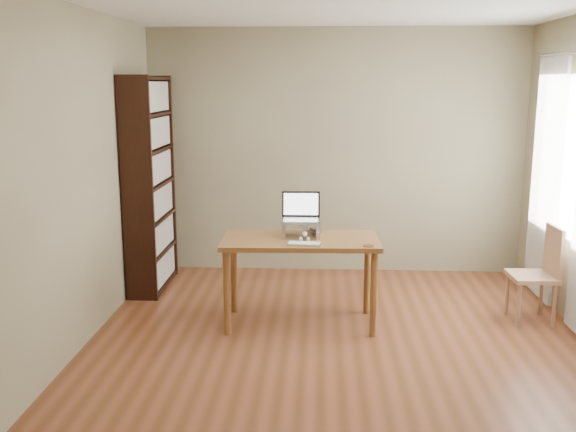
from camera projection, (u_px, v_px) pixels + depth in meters
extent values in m
cube|color=#5B3018|center=(339.00, 353.00, 4.92)|extent=(4.00, 4.50, 0.02)
cube|color=#7F7055|center=(335.00, 152.00, 6.86)|extent=(4.00, 0.02, 2.60)
cube|color=#7F7055|center=(361.00, 276.00, 2.44)|extent=(4.00, 0.02, 2.60)
cube|color=#7F7055|center=(70.00, 183.00, 4.75)|extent=(0.02, 4.50, 2.60)
cube|color=black|center=(137.00, 191.00, 5.89)|extent=(0.30, 0.04, 2.10)
cube|color=black|center=(160.00, 178.00, 6.73)|extent=(0.30, 0.04, 2.10)
cube|color=black|center=(135.00, 184.00, 6.32)|extent=(0.02, 0.90, 2.10)
cube|color=black|center=(154.00, 283.00, 6.52)|extent=(0.30, 0.84, 0.02)
cube|color=black|center=(156.00, 267.00, 6.48)|extent=(0.20, 0.78, 0.28)
cube|color=black|center=(152.00, 251.00, 6.45)|extent=(0.30, 0.84, 0.03)
cube|color=black|center=(155.00, 234.00, 6.41)|extent=(0.20, 0.78, 0.28)
cube|color=black|center=(151.00, 218.00, 6.38)|extent=(0.30, 0.84, 0.02)
cube|color=black|center=(153.00, 201.00, 6.34)|extent=(0.20, 0.78, 0.28)
cube|color=black|center=(149.00, 184.00, 6.31)|extent=(0.30, 0.84, 0.02)
cube|color=black|center=(152.00, 167.00, 6.27)|extent=(0.20, 0.78, 0.28)
cube|color=black|center=(148.00, 150.00, 6.24)|extent=(0.30, 0.84, 0.02)
cube|color=black|center=(150.00, 132.00, 6.21)|extent=(0.20, 0.78, 0.28)
cube|color=black|center=(146.00, 114.00, 6.17)|extent=(0.30, 0.84, 0.02)
cube|color=black|center=(149.00, 96.00, 6.14)|extent=(0.20, 0.78, 0.28)
cube|color=black|center=(145.00, 78.00, 6.10)|extent=(0.30, 0.84, 0.03)
cube|color=silver|center=(546.00, 180.00, 5.91)|extent=(0.03, 0.70, 2.20)
cube|color=brown|center=(300.00, 241.00, 5.37)|extent=(1.33, 0.69, 0.04)
cylinder|color=brown|center=(235.00, 273.00, 5.73)|extent=(0.06, 0.06, 0.71)
cylinder|color=brown|center=(368.00, 275.00, 5.67)|extent=(0.06, 0.06, 0.71)
cylinder|color=brown|center=(226.00, 292.00, 5.21)|extent=(0.06, 0.06, 0.71)
cylinder|color=brown|center=(373.00, 295.00, 5.15)|extent=(0.06, 0.06, 0.71)
cube|color=silver|center=(284.00, 229.00, 5.43)|extent=(0.03, 0.25, 0.12)
cube|color=silver|center=(318.00, 230.00, 5.42)|extent=(0.03, 0.25, 0.12)
cube|color=silver|center=(301.00, 222.00, 5.41)|extent=(0.32, 0.25, 0.01)
cube|color=silver|center=(301.00, 220.00, 5.41)|extent=(0.33, 0.23, 0.02)
cube|color=black|center=(301.00, 204.00, 5.52)|extent=(0.33, 0.06, 0.21)
cube|color=white|center=(301.00, 204.00, 5.51)|extent=(0.30, 0.04, 0.18)
cube|color=silver|center=(304.00, 244.00, 5.14)|extent=(0.29, 0.15, 0.02)
cube|color=white|center=(304.00, 243.00, 5.14)|extent=(0.26, 0.13, 0.00)
cylinder|color=#58321E|center=(368.00, 246.00, 5.11)|extent=(0.09, 0.09, 0.01)
ellipsoid|color=#4F493E|center=(304.00, 228.00, 5.46)|extent=(0.16, 0.36, 0.12)
ellipsoid|color=#4F493E|center=(304.00, 226.00, 5.56)|extent=(0.14, 0.15, 0.11)
ellipsoid|color=#4F493E|center=(303.00, 231.00, 5.27)|extent=(0.09, 0.09, 0.09)
ellipsoid|color=silver|center=(304.00, 234.00, 5.31)|extent=(0.08, 0.08, 0.07)
sphere|color=silver|center=(303.00, 234.00, 5.23)|extent=(0.04, 0.04, 0.04)
cone|color=#4F493E|center=(300.00, 226.00, 5.26)|extent=(0.03, 0.04, 0.04)
cone|color=#4F493E|center=(307.00, 227.00, 5.26)|extent=(0.03, 0.04, 0.04)
cylinder|color=silver|center=(300.00, 239.00, 5.27)|extent=(0.03, 0.08, 0.03)
cylinder|color=silver|center=(307.00, 239.00, 5.27)|extent=(0.03, 0.08, 0.03)
cylinder|color=#4F493E|center=(315.00, 230.00, 5.59)|extent=(0.13, 0.19, 0.03)
cube|color=#A97F5C|center=(532.00, 277.00, 5.49)|extent=(0.38, 0.38, 0.04)
cylinder|color=#A97F5C|center=(518.00, 304.00, 5.39)|extent=(0.04, 0.04, 0.40)
cylinder|color=#A97F5C|center=(554.00, 305.00, 5.38)|extent=(0.04, 0.04, 0.40)
cylinder|color=#A97F5C|center=(508.00, 293.00, 5.69)|extent=(0.04, 0.04, 0.40)
cylinder|color=#A97F5C|center=(542.00, 293.00, 5.67)|extent=(0.04, 0.04, 0.40)
cube|color=#A97F5C|center=(554.00, 252.00, 5.44)|extent=(0.04, 0.35, 0.44)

